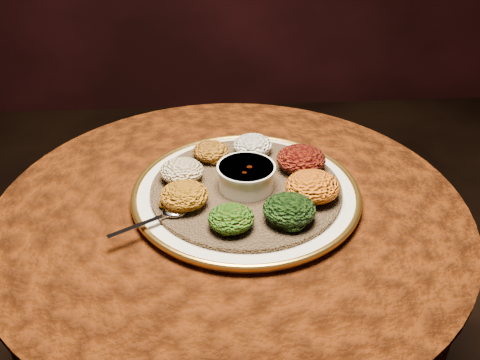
{
  "coord_description": "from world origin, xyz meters",
  "views": [
    {
      "loc": [
        -0.04,
        -0.87,
        1.38
      ],
      "look_at": [
        0.02,
        0.05,
        0.76
      ],
      "focal_mm": 40.0,
      "sensor_mm": 36.0,
      "label": 1
    }
  ],
  "objects": [
    {
      "name": "portion_timatim",
      "position": [
        -0.1,
        0.06,
        0.78
      ],
      "size": [
        0.09,
        0.09,
        0.04
      ],
      "primitive_type": "ellipsoid",
      "color": "maroon",
      "rests_on": "injera"
    },
    {
      "name": "portion_tikil",
      "position": [
        0.16,
        -0.02,
        0.79
      ],
      "size": [
        0.11,
        0.1,
        0.05
      ],
      "primitive_type": "ellipsoid",
      "color": "#AE5C0E",
      "rests_on": "injera"
    },
    {
      "name": "stew_bowl",
      "position": [
        0.03,
        0.02,
        0.79
      ],
      "size": [
        0.12,
        0.12,
        0.05
      ],
      "color": "white",
      "rests_on": "injera"
    },
    {
      "name": "table",
      "position": [
        0.0,
        0.0,
        0.55
      ],
      "size": [
        0.96,
        0.96,
        0.73
      ],
      "color": "black",
      "rests_on": "ground"
    },
    {
      "name": "spoon",
      "position": [
        -0.12,
        -0.06,
        0.77
      ],
      "size": [
        0.14,
        0.09,
        0.01
      ],
      "rotation": [
        0.0,
        0.0,
        -2.62
      ],
      "color": "silver",
      "rests_on": "injera"
    },
    {
      "name": "portion_mixveg",
      "position": [
        -0.0,
        -0.11,
        0.78
      ],
      "size": [
        0.09,
        0.08,
        0.04
      ],
      "primitive_type": "ellipsoid",
      "color": "#9B430A",
      "rests_on": "injera"
    },
    {
      "name": "injera",
      "position": [
        0.03,
        0.02,
        0.76
      ],
      "size": [
        0.49,
        0.49,
        0.01
      ],
      "primitive_type": "cylinder",
      "rotation": [
        0.0,
        0.0,
        0.3
      ],
      "color": "brown",
      "rests_on": "platter"
    },
    {
      "name": "platter",
      "position": [
        0.03,
        0.02,
        0.75
      ],
      "size": [
        0.57,
        0.57,
        0.02
      ],
      "rotation": [
        0.0,
        0.0,
        0.32
      ],
      "color": "silver",
      "rests_on": "table"
    },
    {
      "name": "portion_ayib",
      "position": [
        0.06,
        0.16,
        0.78
      ],
      "size": [
        0.09,
        0.08,
        0.04
      ],
      "primitive_type": "ellipsoid",
      "color": "white",
      "rests_on": "injera"
    },
    {
      "name": "portion_gomen",
      "position": [
        0.1,
        -0.09,
        0.79
      ],
      "size": [
        0.1,
        0.09,
        0.05
      ],
      "primitive_type": "ellipsoid",
      "color": "black",
      "rests_on": "injera"
    },
    {
      "name": "portion_shiro",
      "position": [
        -0.04,
        0.14,
        0.78
      ],
      "size": [
        0.08,
        0.08,
        0.04
      ],
      "primitive_type": "ellipsoid",
      "color": "#A25B13",
      "rests_on": "injera"
    },
    {
      "name": "portion_kitfo",
      "position": [
        0.16,
        0.08,
        0.79
      ],
      "size": [
        0.11,
        0.1,
        0.05
      ],
      "primitive_type": "ellipsoid",
      "color": "black",
      "rests_on": "injera"
    },
    {
      "name": "portion_kik",
      "position": [
        -0.09,
        -0.03,
        0.78
      ],
      "size": [
        0.09,
        0.09,
        0.05
      ],
      "primitive_type": "ellipsoid",
      "color": "#A65D0E",
      "rests_on": "injera"
    }
  ]
}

